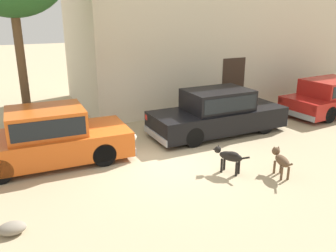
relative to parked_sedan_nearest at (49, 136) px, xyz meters
The scene contains 8 objects.
ground_plane 3.23m from the parked_sedan_nearest, 23.64° to the right, with size 80.00×80.00×0.00m, color tan.
parked_sedan_nearest is the anchor object (origin of this frame).
parked_sedan_second 5.38m from the parked_sedan_nearest, ahead, with size 4.71×1.72×1.48m.
parked_sedan_third 10.82m from the parked_sedan_nearest, ahead, with size 4.54×2.08×1.39m.
apartment_block 11.87m from the parked_sedan_nearest, 26.71° to the left, with size 16.29×5.46×8.13m.
stray_dog_spotted 6.01m from the parked_sedan_nearest, 33.89° to the right, with size 0.40×0.97×0.66m.
stray_dog_tan 4.76m from the parked_sedan_nearest, 34.25° to the right, with size 0.57×0.89×0.67m.
rubble_pile 3.30m from the parked_sedan_nearest, 110.72° to the right, with size 0.50×0.36×0.23m, color gray.
Camera 1 is at (-3.88, -7.93, 3.88)m, focal length 37.24 mm.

